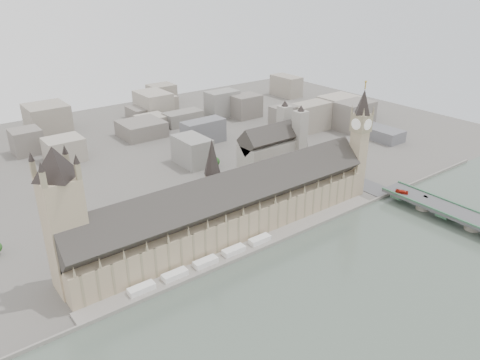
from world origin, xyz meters
TOP-DOWN VIEW (x-y plane):
  - ground at (0.00, 0.00)m, footprint 900.00×900.00m
  - embankment_wall at (0.00, -15.00)m, footprint 600.00×1.50m
  - river_terrace at (0.00, -7.50)m, footprint 270.00×15.00m
  - terrace_tents at (-40.00, -7.00)m, footprint 118.00×7.00m
  - palace_of_westminster at (0.00, 19.70)m, footprint 265.00×40.73m
  - elizabeth_tower at (138.00, 8.00)m, footprint 17.00×17.00m
  - victoria_tower at (-122.00, 26.00)m, footprint 30.00×30.00m
  - central_tower at (-10.00, 26.00)m, footprint 13.00×13.00m
  - westminster_bridge at (162.00, -87.50)m, footprint 25.00×325.00m
  - westminster_abbey at (110.92, 95.00)m, footprint 68.00×36.00m
  - city_skyline_inland at (0.00, 245.00)m, footprint 720.00×360.00m
  - park_trees at (-10.00, 60.00)m, footprint 110.00×30.00m
  - red_bus_north at (155.64, -31.13)m, footprint 6.63×11.22m
  - car_silver at (165.91, -48.79)m, footprint 1.63×4.00m
  - car_approach at (168.03, 32.39)m, footprint 3.16×5.35m

SIDE VIEW (x-z plane):
  - ground at x=0.00m, z-range 0.00..0.00m
  - river_terrace at x=0.00m, z-range 0.00..2.00m
  - embankment_wall at x=0.00m, z-range 0.00..3.00m
  - terrace_tents at x=-40.00m, z-range 2.00..6.00m
  - westminster_bridge at x=162.00m, z-range 0.00..10.25m
  - park_trees at x=-10.00m, z-range 0.00..15.00m
  - car_silver at x=165.91m, z-range 10.25..11.54m
  - car_approach at x=168.03m, z-range 10.25..11.71m
  - red_bus_north at x=155.64m, z-range 10.25..13.33m
  - city_skyline_inland at x=0.00m, z-range 0.00..38.00m
  - palace_of_westminster at x=0.00m, z-range -5.02..50.43m
  - westminster_abbey at x=110.92m, z-range -6.92..57.08m
  - victoria_tower at x=-122.00m, z-range 5.20..105.20m
  - central_tower at x=-10.00m, z-range 33.92..81.92m
  - elizabeth_tower at x=138.00m, z-range 4.34..111.84m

